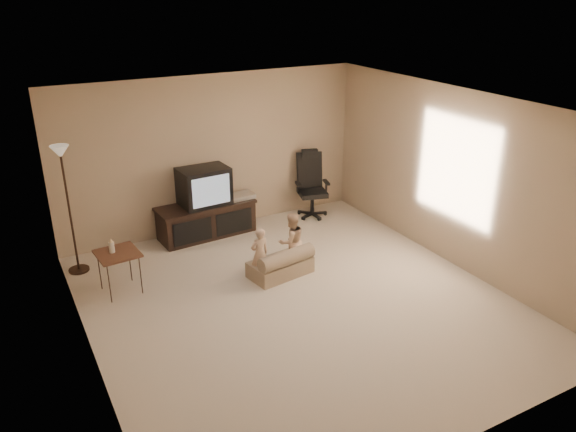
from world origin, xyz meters
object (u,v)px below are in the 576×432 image
at_px(toddler_right, 291,241).
at_px(toddler_left, 260,254).
at_px(tv_stand, 206,208).
at_px(child_sofa, 282,265).
at_px(side_table, 117,254).
at_px(office_chair, 311,193).
at_px(floor_lamp, 65,182).

bearing_deg(toddler_right, toddler_left, 2.47).
bearing_deg(tv_stand, child_sofa, -80.37).
distance_m(tv_stand, toddler_right, 1.76).
xyz_separation_m(side_table, toddler_left, (1.76, -0.56, -0.18)).
height_order(office_chair, child_sofa, office_chair).
xyz_separation_m(office_chair, toddler_left, (-1.78, -1.62, -0.04)).
bearing_deg(office_chair, toddler_left, -121.78).
relative_size(side_table, toddler_left, 1.03).
height_order(floor_lamp, child_sofa, floor_lamp).
xyz_separation_m(floor_lamp, child_sofa, (2.45, -1.50, -1.16)).
height_order(tv_stand, toddler_left, tv_stand).
xyz_separation_m(office_chair, toddler_right, (-1.26, -1.56, 0.01)).
distance_m(tv_stand, toddler_left, 1.70).
height_order(tv_stand, toddler_right, tv_stand).
height_order(tv_stand, floor_lamp, floor_lamp).
distance_m(floor_lamp, toddler_left, 2.75).
bearing_deg(office_chair, floor_lamp, -161.15).
bearing_deg(floor_lamp, child_sofa, -31.47).
height_order(tv_stand, side_table, tv_stand).
distance_m(side_table, child_sofa, 2.19).
height_order(child_sofa, toddler_left, toddler_left).
distance_m(office_chair, side_table, 3.70).
distance_m(tv_stand, office_chair, 1.90).
distance_m(child_sofa, toddler_right, 0.36).
distance_m(tv_stand, child_sofa, 1.85).
relative_size(side_table, floor_lamp, 0.42).
xyz_separation_m(child_sofa, toddler_right, (0.22, 0.14, 0.25)).
relative_size(child_sofa, toddler_left, 1.24).
relative_size(tv_stand, toddler_right, 1.92).
bearing_deg(office_chair, toddler_right, -112.91).
height_order(office_chair, side_table, office_chair).
bearing_deg(office_chair, tv_stand, -166.25).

